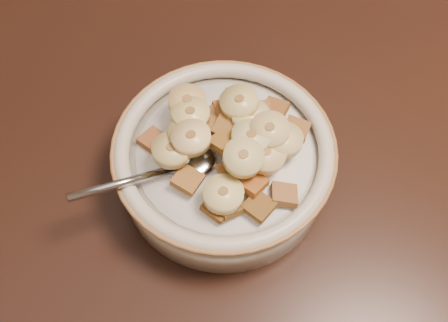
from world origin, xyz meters
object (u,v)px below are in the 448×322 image
table (197,294)px  chair (98,13)px  spoon (192,163)px  cereal_bowl (224,166)px

table → chair: size_ratio=1.54×
chair → spoon: bearing=-115.3°
table → spoon: size_ratio=33.46×
spoon → cereal_bowl: bearing=90.0°
table → spoon: bearing=61.3°
chair → cereal_bowl: size_ratio=5.22×
cereal_bowl → spoon: bearing=173.3°
table → chair: (0.14, 0.62, -0.27)m
chair → table: bearing=-117.9°
chair → cereal_bowl: bearing=-112.4°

